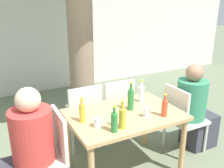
# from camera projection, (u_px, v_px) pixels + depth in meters

# --- Properties ---
(cafe_building_wall) EXTENTS (10.00, 0.08, 2.80)m
(cafe_building_wall) POSITION_uv_depth(u_px,v_px,m) (49.00, 26.00, 5.26)
(cafe_building_wall) COLOR beige
(cafe_building_wall) RESTS_ON ground_plane
(dining_table_front) EXTENTS (1.24, 0.85, 0.75)m
(dining_table_front) POSITION_uv_depth(u_px,v_px,m) (124.00, 121.00, 2.80)
(dining_table_front) COLOR tan
(dining_table_front) RESTS_ON ground_plane
(patio_chair_0) EXTENTS (0.44, 0.44, 0.91)m
(patio_chair_0) POSITION_uv_depth(u_px,v_px,m) (50.00, 151.00, 2.47)
(patio_chair_0) COLOR beige
(patio_chair_0) RESTS_ON ground_plane
(patio_chair_1) EXTENTS (0.44, 0.44, 0.91)m
(patio_chair_1) POSITION_uv_depth(u_px,v_px,m) (181.00, 116.00, 3.21)
(patio_chair_1) COLOR beige
(patio_chair_1) RESTS_ON ground_plane
(patio_chair_2) EXTENTS (0.44, 0.44, 0.91)m
(patio_chair_2) POSITION_uv_depth(u_px,v_px,m) (83.00, 113.00, 3.29)
(patio_chair_2) COLOR beige
(patio_chair_2) RESTS_ON ground_plane
(patio_chair_3) EXTENTS (0.44, 0.44, 0.91)m
(patio_chair_3) POSITION_uv_depth(u_px,v_px,m) (116.00, 106.00, 3.50)
(patio_chair_3) COLOR beige
(patio_chair_3) RESTS_ON ground_plane
(person_seated_0) EXTENTS (0.60, 0.40, 1.21)m
(person_seated_0) POSITION_uv_depth(u_px,v_px,m) (25.00, 154.00, 2.36)
(person_seated_0) COLOR #383842
(person_seated_0) RESTS_ON ground_plane
(person_seated_1) EXTENTS (0.59, 0.38, 1.19)m
(person_seated_1) POSITION_uv_depth(u_px,v_px,m) (195.00, 111.00, 3.30)
(person_seated_1) COLOR #383842
(person_seated_1) RESTS_ON ground_plane
(soda_bottle_0) EXTENTS (0.07, 0.07, 0.25)m
(soda_bottle_0) POSITION_uv_depth(u_px,v_px,m) (165.00, 108.00, 2.67)
(soda_bottle_0) COLOR #DB4C2D
(soda_bottle_0) RESTS_ON dining_table_front
(green_bottle_1) EXTENTS (0.07, 0.07, 0.27)m
(green_bottle_1) POSITION_uv_depth(u_px,v_px,m) (114.00, 122.00, 2.35)
(green_bottle_1) COLOR #287A38
(green_bottle_1) RESTS_ON dining_table_front
(oil_cruet_2) EXTENTS (0.06, 0.06, 0.27)m
(oil_cruet_2) POSITION_uv_depth(u_px,v_px,m) (82.00, 112.00, 2.54)
(oil_cruet_2) COLOR gold
(oil_cruet_2) RESTS_ON dining_table_front
(green_bottle_3) EXTENTS (0.07, 0.07, 0.33)m
(green_bottle_3) POSITION_uv_depth(u_px,v_px,m) (131.00, 99.00, 2.81)
(green_bottle_3) COLOR #287A38
(green_bottle_3) RESTS_ON dining_table_front
(oil_cruet_4) EXTENTS (0.07, 0.07, 0.29)m
(oil_cruet_4) POSITION_uv_depth(u_px,v_px,m) (122.00, 118.00, 2.41)
(oil_cruet_4) COLOR gold
(oil_cruet_4) RESTS_ON dining_table_front
(water_bottle_5) EXTENTS (0.07, 0.07, 0.28)m
(water_bottle_5) POSITION_uv_depth(u_px,v_px,m) (141.00, 93.00, 3.04)
(water_bottle_5) COLOR silver
(water_bottle_5) RESTS_ON dining_table_front
(drinking_glass_0) EXTENTS (0.07, 0.07, 0.11)m
(drinking_glass_0) POSITION_uv_depth(u_px,v_px,m) (146.00, 112.00, 2.67)
(drinking_glass_0) COLOR silver
(drinking_glass_0) RESTS_ON dining_table_front
(drinking_glass_1) EXTENTS (0.08, 0.08, 0.10)m
(drinking_glass_1) POSITION_uv_depth(u_px,v_px,m) (97.00, 122.00, 2.46)
(drinking_glass_1) COLOR silver
(drinking_glass_1) RESTS_ON dining_table_front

